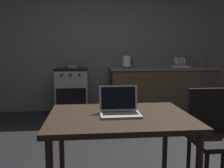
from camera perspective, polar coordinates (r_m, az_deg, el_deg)
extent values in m
plane|color=black|center=(2.91, -0.62, -17.43)|extent=(12.00, 12.00, 0.00)
cube|color=slate|center=(5.13, 0.19, 8.86)|extent=(6.40, 0.10, 2.68)
cube|color=#4C3D2D|center=(5.05, 11.74, -1.58)|extent=(2.10, 0.60, 0.87)
cube|color=#66605B|center=(5.00, 11.88, 3.56)|extent=(2.16, 0.64, 0.04)
cube|color=gray|center=(4.83, -9.28, -1.94)|extent=(0.60, 0.60, 0.87)
cube|color=black|center=(4.78, -9.40, 3.43)|extent=(0.60, 0.60, 0.04)
cube|color=black|center=(4.54, -9.49, -3.47)|extent=(0.54, 0.01, 0.40)
cylinder|color=black|center=(4.48, -11.66, 2.07)|extent=(0.04, 0.02, 0.04)
cylinder|color=black|center=(4.47, -9.62, 2.10)|extent=(0.04, 0.02, 0.04)
cylinder|color=black|center=(4.46, -7.57, 2.13)|extent=(0.04, 0.02, 0.04)
cube|color=#332319|center=(2.00, 1.79, -7.74)|extent=(1.14, 0.86, 0.04)
cylinder|color=#332319|center=(2.46, -11.64, -13.78)|extent=(0.05, 0.05, 0.69)
cylinder|color=#332319|center=(2.56, 12.26, -12.89)|extent=(0.05, 0.05, 0.69)
cube|color=black|center=(2.35, 23.18, -12.24)|extent=(0.40, 0.40, 0.04)
cube|color=black|center=(2.44, 21.42, -5.81)|extent=(0.38, 0.04, 0.42)
cylinder|color=black|center=(2.51, 17.38, -16.56)|extent=(0.04, 0.04, 0.44)
cylinder|color=black|center=(2.66, 24.39, -15.52)|extent=(0.04, 0.04, 0.44)
cube|color=silver|center=(1.96, 1.94, -7.15)|extent=(0.32, 0.22, 0.02)
cube|color=black|center=(1.97, 1.89, -6.76)|extent=(0.28, 0.12, 0.00)
cube|color=silver|center=(2.06, 1.48, -3.22)|extent=(0.32, 0.04, 0.21)
cube|color=black|center=(2.05, 1.50, -3.26)|extent=(0.29, 0.03, 0.18)
cylinder|color=black|center=(4.83, 3.47, 3.92)|extent=(0.17, 0.17, 0.02)
cylinder|color=silver|center=(4.82, 3.48, 5.22)|extent=(0.16, 0.16, 0.20)
cylinder|color=silver|center=(4.82, 3.49, 6.51)|extent=(0.10, 0.10, 0.02)
cube|color=black|center=(4.84, 4.62, 5.34)|extent=(0.02, 0.02, 0.14)
cylinder|color=#8C601E|center=(5.24, 20.19, 4.55)|extent=(0.07, 0.07, 0.17)
cone|color=#8C601E|center=(5.23, 20.25, 5.78)|extent=(0.07, 0.07, 0.06)
cylinder|color=black|center=(5.23, 20.27, 6.22)|extent=(0.03, 0.03, 0.02)
cylinder|color=gray|center=(4.75, -9.17, 3.73)|extent=(0.21, 0.21, 0.01)
torus|color=gray|center=(4.75, -9.18, 4.10)|extent=(0.22, 0.22, 0.02)
cylinder|color=black|center=(4.56, -9.32, 3.73)|extent=(0.02, 0.18, 0.02)
cube|color=silver|center=(5.11, 15.46, 3.92)|extent=(0.34, 0.26, 0.03)
cylinder|color=white|center=(5.08, 14.76, 5.11)|extent=(0.04, 0.18, 0.18)
cylinder|color=white|center=(5.11, 15.50, 5.10)|extent=(0.04, 0.18, 0.18)
cylinder|color=white|center=(5.13, 16.23, 5.08)|extent=(0.04, 0.18, 0.18)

